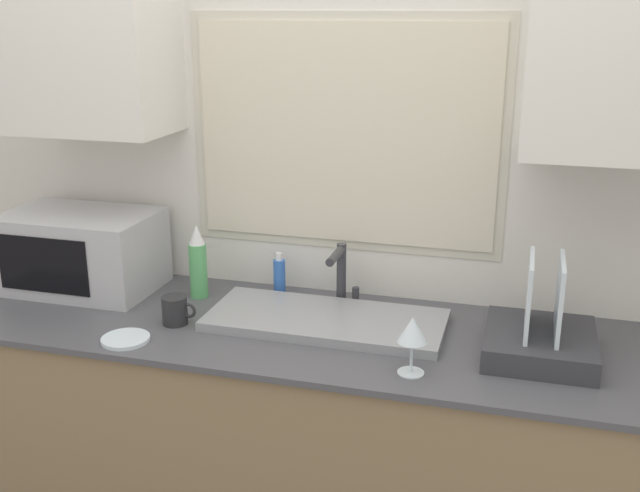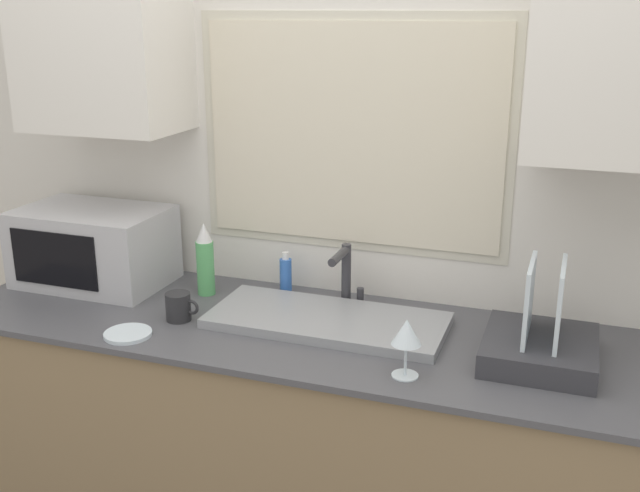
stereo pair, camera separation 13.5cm
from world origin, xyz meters
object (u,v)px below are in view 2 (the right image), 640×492
at_px(spray_bottle, 205,260).
at_px(soap_bottle, 286,275).
at_px(faucet, 345,271).
at_px(mug_near_sink, 179,307).
at_px(microwave, 94,246).
at_px(wine_glass, 406,334).
at_px(dish_rack, 540,343).

xyz_separation_m(spray_bottle, soap_bottle, (0.26, 0.10, -0.06)).
height_order(faucet, mug_near_sink, faucet).
xyz_separation_m(faucet, mug_near_sink, (-0.46, -0.29, -0.08)).
bearing_deg(microwave, soap_bottle, 10.41).
distance_m(soap_bottle, wine_glass, 0.71).
bearing_deg(soap_bottle, faucet, -9.91).
distance_m(faucet, mug_near_sink, 0.55).
relative_size(dish_rack, spray_bottle, 1.31).
xyz_separation_m(dish_rack, spray_bottle, (-1.13, 0.15, 0.07)).
bearing_deg(dish_rack, soap_bottle, 163.99).
bearing_deg(spray_bottle, faucet, 6.51).
xyz_separation_m(spray_bottle, wine_glass, (0.79, -0.37, 0.00)).
height_order(microwave, spray_bottle, microwave).
xyz_separation_m(microwave, spray_bottle, (0.43, 0.03, -0.01)).
xyz_separation_m(faucet, microwave, (-0.92, -0.09, 0.01)).
relative_size(faucet, wine_glass, 1.25).
height_order(dish_rack, wine_glass, dish_rack).
distance_m(spray_bottle, soap_bottle, 0.28).
distance_m(dish_rack, spray_bottle, 1.14).
height_order(microwave, wine_glass, microwave).
relative_size(microwave, spray_bottle, 2.03).
height_order(soap_bottle, mug_near_sink, soap_bottle).
distance_m(faucet, wine_glass, 0.52).
bearing_deg(wine_glass, soap_bottle, 139.11).
bearing_deg(microwave, dish_rack, -4.51).
xyz_separation_m(microwave, wine_glass, (1.22, -0.34, -0.01)).
bearing_deg(soap_bottle, microwave, -169.59).
height_order(faucet, soap_bottle, faucet).
bearing_deg(mug_near_sink, spray_bottle, 96.44).
relative_size(dish_rack, wine_glass, 2.03).
relative_size(faucet, microwave, 0.40).
relative_size(faucet, mug_near_sink, 1.84).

